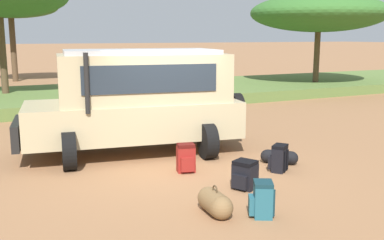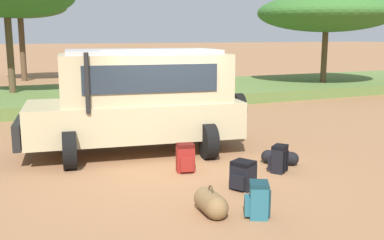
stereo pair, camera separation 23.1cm
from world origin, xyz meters
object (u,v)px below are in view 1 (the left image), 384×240
Objects in this scene: duffel_bag_low_black_case at (215,203)px; acacia_tree_right_mid at (10,7)px; acacia_tree_far_right at (319,13)px; backpack_near_rear_wheel at (262,200)px; backpack_cluster_center at (245,175)px; backpack_outermost at (186,158)px; safari_vehicle at (138,99)px; backpack_beside_front_wheel at (279,158)px; duffel_bag_soft_canvas at (279,157)px.

acacia_tree_right_mid reaches higher than duffel_bag_low_black_case.
acacia_tree_far_right is at bearing 44.18° from duffel_bag_low_black_case.
duffel_bag_low_black_case is (-0.60, 0.40, -0.09)m from backpack_near_rear_wheel.
backpack_cluster_center is 1.30m from backpack_near_rear_wheel.
acacia_tree_right_mid is (-1.59, 21.47, 4.14)m from backpack_outermost.
safari_vehicle is 9.75× the size of backpack_beside_front_wheel.
backpack_outermost is 15.68m from acacia_tree_far_right.
backpack_near_rear_wheel is at bearing -132.42° from backpack_beside_front_wheel.
backpack_beside_front_wheel is at bearing 31.96° from duffel_bag_low_black_case.
backpack_near_rear_wheel is 2.60m from backpack_outermost.
backpack_outermost is at bearing 155.71° from backpack_beside_front_wheel.
backpack_cluster_center reaches higher than duffel_bag_soft_canvas.
safari_vehicle is 9.27× the size of backpack_outermost.
safari_vehicle reaches higher than backpack_beside_front_wheel.
backpack_near_rear_wheel is at bearing -86.03° from acacia_tree_right_mid.
duffel_bag_soft_canvas is at bearing 34.08° from backpack_cluster_center.
backpack_cluster_center is 1.34m from duffel_bag_low_black_case.
acacia_tree_far_right is (13.35, -11.73, -0.58)m from acacia_tree_right_mid.
acacia_tree_right_mid reaches higher than backpack_outermost.
backpack_beside_front_wheel is 2.67m from duffel_bag_low_black_case.
backpack_cluster_center is (-1.20, -0.60, -0.02)m from backpack_beside_front_wheel.
backpack_beside_front_wheel is at bearing -51.89° from safari_vehicle.
safari_vehicle is at bearing 87.78° from duffel_bag_low_black_case.
backpack_beside_front_wheel is 22.89m from acacia_tree_right_mid.
backpack_cluster_center is at bearing -84.69° from acacia_tree_right_mid.
backpack_cluster_center is at bearing -68.69° from backpack_outermost.
duffel_bag_low_black_case is at bearing -144.45° from duffel_bag_soft_canvas.
backpack_beside_front_wheel is 0.95× the size of backpack_outermost.
safari_vehicle is 14.67m from acacia_tree_far_right.
backpack_near_rear_wheel is at bearing -133.42° from acacia_tree_far_right.
acacia_tree_right_mid is at bearing 93.97° from backpack_near_rear_wheel.
backpack_outermost is (-1.74, 0.79, 0.01)m from backpack_beside_front_wheel.
backpack_beside_front_wheel reaches higher than duffel_bag_low_black_case.
duffel_bag_soft_canvas is at bearing 35.55° from duffel_bag_low_black_case.
backpack_beside_front_wheel is 0.68× the size of duffel_bag_low_black_case.
backpack_beside_front_wheel is 1.91m from backpack_outermost.
safari_vehicle is at bearing -86.42° from acacia_tree_right_mid.
acacia_tree_right_mid is (-3.67, 21.81, 4.27)m from duffel_bag_soft_canvas.
backpack_outermost is 0.88× the size of duffel_bag_soft_canvas.
backpack_outermost reaches higher than duffel_bag_soft_canvas.
acacia_tree_far_right is (11.68, 12.34, 3.57)m from backpack_near_rear_wheel.
acacia_tree_right_mid is at bearing 95.31° from backpack_cluster_center.
backpack_near_rear_wheel reaches higher than duffel_bag_low_black_case.
safari_vehicle is 19.86m from acacia_tree_right_mid.
backpack_beside_front_wheel reaches higher than duffel_bag_soft_canvas.
duffel_bag_low_black_case is at bearing -135.82° from acacia_tree_far_right.
safari_vehicle is at bearing -147.10° from acacia_tree_far_right.
backpack_cluster_center is at bearing -145.92° from duffel_bag_soft_canvas.
backpack_near_rear_wheel reaches higher than duffel_bag_soft_canvas.
duffel_bag_low_black_case is at bearing -87.43° from acacia_tree_right_mid.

